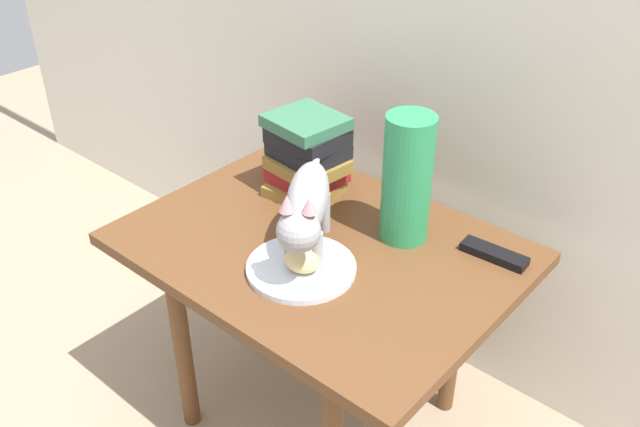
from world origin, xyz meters
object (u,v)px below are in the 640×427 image
Objects in this scene: book_stack at (307,156)px; tv_remote at (494,254)px; candle_jar at (289,151)px; plate at (301,268)px; cat at (306,205)px; bread_roll at (302,261)px; side_table at (320,267)px; green_vase at (407,179)px.

book_stack is 0.51m from tv_remote.
tv_remote is (0.64, -0.03, -0.03)m from candle_jar.
plate is 0.14m from cat.
bread_roll reaches higher than tv_remote.
book_stack is 2.50× the size of candle_jar.
cat reaches higher than side_table.
candle_jar reaches higher than side_table.
cat reaches higher than candle_jar.
green_vase is (0.12, 0.20, 0.02)m from cat.
candle_jar is (-0.35, 0.34, 0.03)m from plate.
green_vase reaches higher than tv_remote.
cat reaches higher than bread_roll.
bread_roll is at bearing -105.93° from green_vase.
cat is 1.35× the size of green_vase.
plate is at bearing -60.85° from cat.
cat is (0.01, -0.06, 0.20)m from side_table.
bread_roll is 0.94× the size of candle_jar.
tv_remote is (0.32, 0.26, -0.12)m from cat.
tv_remote is (0.28, 0.33, -0.03)m from bread_roll.
green_vase is (0.08, 0.27, 0.11)m from bread_roll.
side_table is 2.89× the size of green_vase.
tv_remote is at bearing 32.35° from side_table.
candle_jar is (-0.32, 0.29, -0.09)m from cat.
tv_remote is (0.20, 0.06, -0.14)m from green_vase.
side_table is 0.17m from bread_roll.
green_vase is at bearing -10.91° from candle_jar.
tv_remote is at bearing 6.80° from book_stack.
candle_jar is (-0.37, 0.35, -0.00)m from bread_roll.
candle_jar reaches higher than tv_remote.
candle_jar is at bearing 149.49° from book_stack.
candle_jar is at bearing 169.09° from green_vase.
green_vase is 0.25m from tv_remote.
bread_roll is at bearing -133.68° from tv_remote.
plate is 1.59× the size of tv_remote.
book_stack reaches higher than tv_remote.
candle_jar is at bearing 138.23° from cat.
plate is at bearing 137.01° from bread_roll.
plate is 0.04m from bread_roll.
book_stack is (-0.21, 0.25, 0.10)m from plate.
candle_jar is 0.57× the size of tv_remote.
bread_roll reaches higher than plate.
book_stack is (-0.18, 0.20, -0.03)m from cat.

